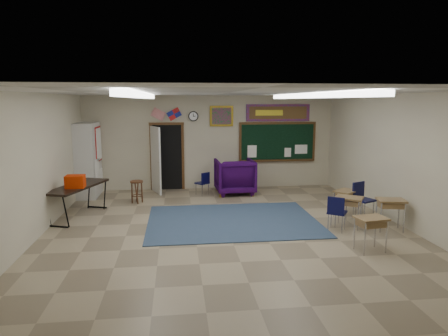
{
  "coord_description": "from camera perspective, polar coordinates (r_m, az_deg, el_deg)",
  "views": [
    {
      "loc": [
        -1.09,
        -8.29,
        2.84
      ],
      "look_at": [
        0.08,
        1.5,
        1.17
      ],
      "focal_mm": 32.0,
      "sensor_mm": 36.0,
      "label": 1
    }
  ],
  "objects": [
    {
      "name": "bulletin_board",
      "position": [
        13.18,
        7.73,
        7.83
      ],
      "size": [
        2.1,
        0.05,
        0.55
      ],
      "color": "red",
      "rests_on": "back_wall"
    },
    {
      "name": "wingback_armchair",
      "position": [
        12.28,
        1.54,
        -1.2
      ],
      "size": [
        1.19,
        1.22,
        1.07
      ],
      "primitive_type": "imported",
      "rotation": [
        0.0,
        0.0,
        3.18
      ],
      "color": "#210534",
      "rests_on": "floor"
    },
    {
      "name": "framed_art_print",
      "position": [
        12.85,
        -0.36,
        7.43
      ],
      "size": [
        0.75,
        0.05,
        0.65
      ],
      "color": "olive",
      "rests_on": "back_wall"
    },
    {
      "name": "student_desk_front_left",
      "position": [
        9.49,
        17.36,
        -5.78
      ],
      "size": [
        0.73,
        0.69,
        0.7
      ],
      "rotation": [
        0.0,
        0.0,
        -0.6
      ],
      "color": "olive",
      "rests_on": "floor"
    },
    {
      "name": "fluorescent_strips",
      "position": [
        8.36,
        0.7,
        10.31
      ],
      "size": [
        3.86,
        6.0,
        0.1
      ],
      "primitive_type": null,
      "color": "white",
      "rests_on": "ceiling"
    },
    {
      "name": "wooden_stool",
      "position": [
        11.45,
        -12.33,
        -3.3
      ],
      "size": [
        0.36,
        0.36,
        0.63
      ],
      "color": "#4F2A17",
      "rests_on": "floor"
    },
    {
      "name": "wall_flags",
      "position": [
        12.74,
        -8.27,
        7.9
      ],
      "size": [
        1.16,
        0.06,
        0.7
      ],
      "primitive_type": null,
      "color": "red",
      "rests_on": "back_wall"
    },
    {
      "name": "right_wall",
      "position": [
        9.82,
        24.5,
        0.91
      ],
      "size": [
        0.04,
        9.0,
        3.0
      ],
      "primitive_type": "cube",
      "color": "beige",
      "rests_on": "floor"
    },
    {
      "name": "floor",
      "position": [
        8.83,
        0.66,
        -9.14
      ],
      "size": [
        9.0,
        9.0,
        0.0
      ],
      "primitive_type": "plane",
      "color": "gray",
      "rests_on": "ground"
    },
    {
      "name": "student_chair_desk_a",
      "position": [
        9.15,
        15.85,
        -6.23
      ],
      "size": [
        0.55,
        0.55,
        0.79
      ],
      "primitive_type": null,
      "rotation": [
        0.0,
        0.0,
        2.55
      ],
      "color": "#080A33",
      "rests_on": "floor"
    },
    {
      "name": "folding_table",
      "position": [
        10.45,
        -20.11,
        -4.29
      ],
      "size": [
        1.25,
        2.02,
        1.09
      ],
      "rotation": [
        0.0,
        0.0,
        -0.34
      ],
      "color": "black",
      "rests_on": "floor"
    },
    {
      "name": "left_wall",
      "position": [
        8.89,
        -25.82,
        -0.01
      ],
      "size": [
        0.04,
        9.0,
        3.0
      ],
      "primitive_type": "cube",
      "color": "beige",
      "rests_on": "floor"
    },
    {
      "name": "front_wall",
      "position": [
        4.17,
        8.84,
        -9.24
      ],
      "size": [
        8.0,
        0.04,
        3.0
      ],
      "primitive_type": "cube",
      "color": "beige",
      "rests_on": "floor"
    },
    {
      "name": "ceiling",
      "position": [
        8.36,
        0.7,
        10.72
      ],
      "size": [
        8.0,
        9.0,
        0.04
      ],
      "primitive_type": "cube",
      "color": "silver",
      "rests_on": "back_wall"
    },
    {
      "name": "student_desk_front_right",
      "position": [
        10.33,
        16.94,
        -4.65
      ],
      "size": [
        0.69,
        0.66,
        0.66
      ],
      "rotation": [
        0.0,
        0.0,
        0.64
      ],
      "color": "olive",
      "rests_on": "floor"
    },
    {
      "name": "student_desk_back_right",
      "position": [
        9.57,
        22.66,
        -5.95
      ],
      "size": [
        0.66,
        0.55,
        0.7
      ],
      "rotation": [
        0.0,
        0.0,
        -0.21
      ],
      "color": "olive",
      "rests_on": "floor"
    },
    {
      "name": "student_desk_back_left",
      "position": [
        8.14,
        20.2,
        -8.62
      ],
      "size": [
        0.61,
        0.5,
        0.67
      ],
      "rotation": [
        0.0,
        0.0,
        0.15
      ],
      "color": "olive",
      "rests_on": "floor"
    },
    {
      "name": "back_wall",
      "position": [
        12.91,
        -1.92,
        3.65
      ],
      "size": [
        8.0,
        0.04,
        3.0
      ],
      "primitive_type": "cube",
      "color": "beige",
      "rests_on": "floor"
    },
    {
      "name": "wall_clock",
      "position": [
        12.78,
        -4.41,
        7.39
      ],
      "size": [
        0.32,
        0.05,
        0.32
      ],
      "color": "black",
      "rests_on": "back_wall"
    },
    {
      "name": "storage_cabinet",
      "position": [
        12.54,
        -18.8,
        1.11
      ],
      "size": [
        0.59,
        1.25,
        2.2
      ],
      "color": "beige",
      "rests_on": "floor"
    },
    {
      "name": "student_chair_desk_b",
      "position": [
        10.29,
        19.37,
        -4.44
      ],
      "size": [
        0.58,
        0.58,
        0.87
      ],
      "primitive_type": null,
      "rotation": [
        0.0,
        0.0,
        0.44
      ],
      "color": "#080A33",
      "rests_on": "floor"
    },
    {
      "name": "area_rug",
      "position": [
        9.61,
        1.23,
        -7.51
      ],
      "size": [
        4.0,
        3.0,
        0.02
      ],
      "primitive_type": "cube",
      "color": "#2E3D57",
      "rests_on": "floor"
    },
    {
      "name": "doorway",
      "position": [
        12.77,
        -8.58,
        1.49
      ],
      "size": [
        1.1,
        0.89,
        2.16
      ],
      "color": "black",
      "rests_on": "back_wall"
    },
    {
      "name": "student_chair_reading",
      "position": [
        12.11,
        -3.15,
        -2.24
      ],
      "size": [
        0.5,
        0.5,
        0.71
      ],
      "primitive_type": null,
      "rotation": [
        0.0,
        0.0,
        3.84
      ],
      "color": "#080A33",
      "rests_on": "floor"
    },
    {
      "name": "chalkboard",
      "position": [
        13.24,
        7.64,
        3.56
      ],
      "size": [
        2.55,
        0.14,
        1.3
      ],
      "color": "#503116",
      "rests_on": "back_wall"
    }
  ]
}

